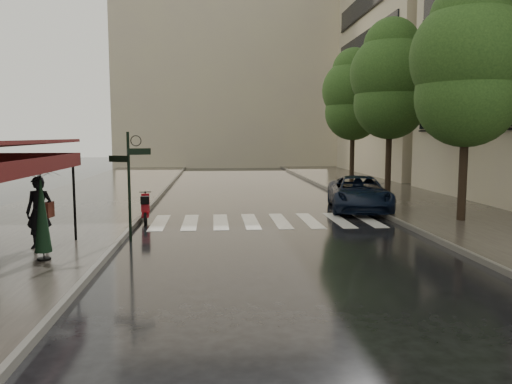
{
  "coord_description": "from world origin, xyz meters",
  "views": [
    {
      "loc": [
        1.17,
        -11.2,
        2.99
      ],
      "look_at": [
        2.37,
        2.82,
        1.4
      ],
      "focal_mm": 35.0,
      "sensor_mm": 36.0,
      "label": 1
    }
  ],
  "objects": [
    {
      "name": "backdrop_building",
      "position": [
        3.0,
        38.0,
        10.0
      ],
      "size": [
        22.0,
        6.0,
        20.0
      ],
      "primitive_type": "cube",
      "color": "#BCB390",
      "rests_on": "ground"
    },
    {
      "name": "haussmann_far",
      "position": [
        16.5,
        26.0,
        9.25
      ],
      "size": [
        8.0,
        16.0,
        18.5
      ],
      "primitive_type": "cube",
      "color": "#BCB390",
      "rests_on": "ground"
    },
    {
      "name": "crosswalk",
      "position": [
        2.98,
        6.0,
        0.01
      ],
      "size": [
        7.85,
        3.2,
        0.01
      ],
      "color": "silver",
      "rests_on": "ground"
    },
    {
      "name": "curb_far",
      "position": [
        7.45,
        12.0,
        0.07
      ],
      "size": [
        0.12,
        60.0,
        0.16
      ],
      "primitive_type": "cube",
      "color": "#595651",
      "rests_on": "ground"
    },
    {
      "name": "scooter",
      "position": [
        -1.19,
        6.09,
        0.47
      ],
      "size": [
        0.48,
        1.55,
        1.02
      ],
      "rotation": [
        0.0,
        0.0,
        0.11
      ],
      "color": "black",
      "rests_on": "ground"
    },
    {
      "name": "ground",
      "position": [
        0.0,
        0.0,
        0.0
      ],
      "size": [
        120.0,
        120.0,
        0.0
      ],
      "primitive_type": "plane",
      "color": "black",
      "rests_on": "ground"
    },
    {
      "name": "signpost",
      "position": [
        -1.19,
        3.0,
        1.83
      ],
      "size": [
        1.17,
        0.29,
        3.1
      ],
      "color": "black",
      "rests_on": "ground"
    },
    {
      "name": "parasol_back",
      "position": [
        -2.77,
        0.5,
        1.22
      ],
      "size": [
        0.38,
        0.38,
        2.04
      ],
      "color": "black",
      "rests_on": "sidewalk_near"
    },
    {
      "name": "curb_near",
      "position": [
        -1.45,
        12.0,
        0.07
      ],
      "size": [
        0.12,
        60.0,
        0.16
      ],
      "primitive_type": "cube",
      "color": "#595651",
      "rests_on": "ground"
    },
    {
      "name": "tree_near",
      "position": [
        9.6,
        5.0,
        5.32
      ],
      "size": [
        3.8,
        3.8,
        7.99
      ],
      "color": "black",
      "rests_on": "sidewalk_far"
    },
    {
      "name": "parked_car",
      "position": [
        7.0,
        8.31,
        0.68
      ],
      "size": [
        3.06,
        5.23,
        1.37
      ],
      "primitive_type": "imported",
      "rotation": [
        0.0,
        0.0,
        -0.17
      ],
      "color": "black",
      "rests_on": "ground"
    },
    {
      "name": "tree_mid",
      "position": [
        9.5,
        12.0,
        5.59
      ],
      "size": [
        3.8,
        3.8,
        8.34
      ],
      "color": "black",
      "rests_on": "sidewalk_far"
    },
    {
      "name": "tree_far",
      "position": [
        9.7,
        19.0,
        5.46
      ],
      "size": [
        3.8,
        3.8,
        8.16
      ],
      "color": "black",
      "rests_on": "sidewalk_far"
    },
    {
      "name": "pedestrian_with_umbrella",
      "position": [
        -3.27,
        1.78,
        1.81
      ],
      "size": [
        1.25,
        1.27,
        2.56
      ],
      "rotation": [
        0.0,
        0.0,
        -0.15
      ],
      "color": "black",
      "rests_on": "sidewalk_near"
    },
    {
      "name": "sidewalk_far",
      "position": [
        10.25,
        12.0,
        0.06
      ],
      "size": [
        5.5,
        60.0,
        0.12
      ],
      "primitive_type": "cube",
      "color": "#38332D",
      "rests_on": "ground"
    },
    {
      "name": "sidewalk_near",
      "position": [
        -4.5,
        12.0,
        0.06
      ],
      "size": [
        6.0,
        60.0,
        0.12
      ],
      "primitive_type": "cube",
      "color": "#38332D",
      "rests_on": "ground"
    }
  ]
}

